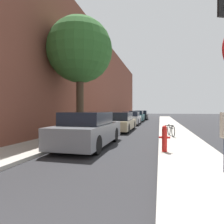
# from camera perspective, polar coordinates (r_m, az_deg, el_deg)

# --- Properties ---
(ground_plane) EXTENTS (120.00, 120.00, 0.00)m
(ground_plane) POSITION_cam_1_polar(r_m,az_deg,el_deg) (16.24, 7.04, -4.76)
(ground_plane) COLOR #28282B
(sidewalk_left) EXTENTS (2.00, 52.00, 0.12)m
(sidewalk_left) POSITION_cam_1_polar(r_m,az_deg,el_deg) (16.83, -2.84, -4.36)
(sidewalk_left) COLOR #ADA89E
(sidewalk_left) RESTS_ON ground
(sidewalk_right) EXTENTS (2.00, 52.00, 0.12)m
(sidewalk_right) POSITION_cam_1_polar(r_m,az_deg,el_deg) (16.14, 17.35, -4.61)
(sidewalk_right) COLOR #ADA89E
(sidewalk_right) RESTS_ON ground
(building_facade_left) EXTENTS (0.70, 52.00, 9.26)m
(building_facade_left) POSITION_cam_1_polar(r_m,az_deg,el_deg) (17.47, -7.17, 10.86)
(building_facade_left) COLOR brown
(building_facade_left) RESTS_ON ground
(parked_car_grey) EXTENTS (1.79, 4.42, 1.44)m
(parked_car_grey) POSITION_cam_1_polar(r_m,az_deg,el_deg) (8.19, -6.89, -5.28)
(parked_car_grey) COLOR black
(parked_car_grey) RESTS_ON ground
(parked_car_champagne) EXTENTS (1.82, 4.59, 1.36)m
(parked_car_champagne) POSITION_cam_1_polar(r_m,az_deg,el_deg) (14.04, 2.29, -2.98)
(parked_car_champagne) COLOR black
(parked_car_champagne) RESTS_ON ground
(parked_car_silver) EXTENTS (1.70, 3.98, 1.34)m
(parked_car_silver) POSITION_cam_1_polar(r_m,az_deg,el_deg) (19.94, 5.76, -1.89)
(parked_car_silver) COLOR black
(parked_car_silver) RESTS_ON ground
(parked_car_teal) EXTENTS (1.80, 4.05, 1.40)m
(parked_car_teal) POSITION_cam_1_polar(r_m,az_deg,el_deg) (25.27, 7.29, -1.28)
(parked_car_teal) COLOR black
(parked_car_teal) RESTS_ON ground
(parked_car_black) EXTENTS (1.85, 4.09, 1.41)m
(parked_car_black) POSITION_cam_1_polar(r_m,az_deg,el_deg) (30.10, 8.69, -0.98)
(parked_car_black) COLOR black
(parked_car_black) RESTS_ON ground
(street_tree_near) EXTENTS (3.57, 3.57, 6.49)m
(street_tree_near) POSITION_cam_1_polar(r_m,az_deg,el_deg) (11.26, -9.48, 17.43)
(street_tree_near) COLOR #423323
(street_tree_near) RESTS_ON sidewalk_left
(fire_hydrant) EXTENTS (0.37, 0.17, 0.89)m
(fire_hydrant) POSITION_cam_1_polar(r_m,az_deg,el_deg) (6.83, 15.26, -7.48)
(fire_hydrant) COLOR red
(fire_hydrant) RESTS_ON sidewalk_right
(bicycle) EXTENTS (0.46, 1.45, 0.60)m
(bicycle) POSITION_cam_1_polar(r_m,az_deg,el_deg) (10.94, 17.03, -5.18)
(bicycle) COLOR black
(bicycle) RESTS_ON sidewalk_right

